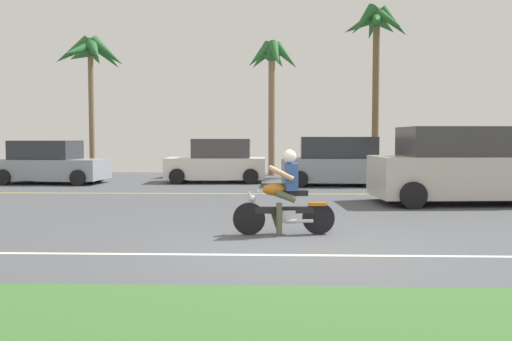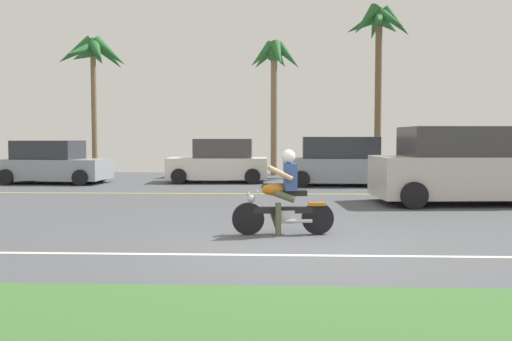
# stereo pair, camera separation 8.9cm
# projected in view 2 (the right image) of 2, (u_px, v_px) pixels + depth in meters

# --- Properties ---
(ground) EXTENTS (56.00, 30.00, 0.04)m
(ground) POSITION_uv_depth(u_px,v_px,m) (294.00, 221.00, 11.11)
(ground) COLOR #4C4F54
(lane_line_near) EXTENTS (50.40, 0.12, 0.01)m
(lane_line_near) POSITION_uv_depth(u_px,v_px,m) (301.00, 255.00, 7.74)
(lane_line_near) COLOR silver
(lane_line_near) RESTS_ON ground
(lane_line_far) EXTENTS (50.40, 0.12, 0.01)m
(lane_line_far) POSITION_uv_depth(u_px,v_px,m) (289.00, 194.00, 16.21)
(lane_line_far) COLOR yellow
(lane_line_far) RESTS_ON ground
(motorcyclist) EXTENTS (1.75, 0.57, 1.47)m
(motorcyclist) POSITION_uv_depth(u_px,v_px,m) (284.00, 199.00, 9.38)
(motorcyclist) COLOR black
(motorcyclist) RESTS_ON ground
(suv_nearby) EXTENTS (4.81, 2.45, 1.94)m
(suv_nearby) POSITION_uv_depth(u_px,v_px,m) (468.00, 166.00, 13.78)
(suv_nearby) COLOR beige
(suv_nearby) RESTS_ON ground
(parked_car_0) EXTENTS (3.92, 2.19, 1.56)m
(parked_car_0) POSITION_uv_depth(u_px,v_px,m) (53.00, 163.00, 19.96)
(parked_car_0) COLOR #8C939E
(parked_car_0) RESTS_ON ground
(parked_car_1) EXTENTS (3.71, 2.00, 1.62)m
(parked_car_1) POSITION_uv_depth(u_px,v_px,m) (220.00, 162.00, 20.47)
(parked_car_1) COLOR white
(parked_car_1) RESTS_ON ground
(parked_car_2) EXTENTS (4.52, 2.07, 1.69)m
(parked_car_2) POSITION_uv_depth(u_px,v_px,m) (345.00, 163.00, 19.07)
(parked_car_2) COLOR #8C939E
(parked_car_2) RESTS_ON ground
(parked_car_3) EXTENTS (4.26, 2.07, 1.50)m
(parked_car_3) POSITION_uv_depth(u_px,v_px,m) (511.00, 163.00, 21.08)
(parked_car_3) COLOR silver
(parked_car_3) RESTS_ON ground
(palm_tree_0) EXTENTS (2.98, 3.10, 5.88)m
(palm_tree_0) POSITION_uv_depth(u_px,v_px,m) (93.00, 57.00, 22.68)
(palm_tree_0) COLOR brown
(palm_tree_0) RESTS_ON ground
(palm_tree_1) EXTENTS (3.01, 3.11, 7.39)m
(palm_tree_1) POSITION_uv_depth(u_px,v_px,m) (379.00, 32.00, 23.59)
(palm_tree_1) COLOR brown
(palm_tree_1) RESTS_ON ground
(palm_tree_2) EXTENTS (2.53, 2.64, 5.89)m
(palm_tree_2) POSITION_uv_depth(u_px,v_px,m) (274.00, 66.00, 23.98)
(palm_tree_2) COLOR #846B4C
(palm_tree_2) RESTS_ON ground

